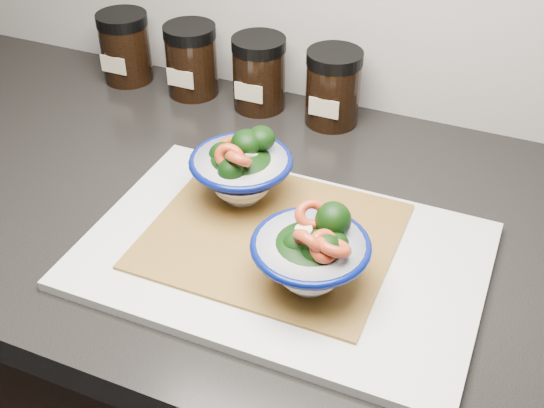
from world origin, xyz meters
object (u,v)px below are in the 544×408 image
at_px(bowl_left, 241,170).
at_px(spice_jar_a, 125,47).
at_px(bowl_right, 312,255).
at_px(spice_jar_c, 259,73).
at_px(spice_jar_b, 191,60).
at_px(spice_jar_d, 333,88).
at_px(cutting_board, 282,255).

xyz_separation_m(bowl_left, spice_jar_a, (-0.32, 0.24, 0.00)).
xyz_separation_m(bowl_left, bowl_right, (0.13, -0.11, 0.00)).
bearing_deg(spice_jar_c, spice_jar_a, 180.00).
xyz_separation_m(bowl_right, spice_jar_b, (-0.33, 0.36, 0.00)).
distance_m(bowl_right, spice_jar_d, 0.37).
xyz_separation_m(spice_jar_a, spice_jar_b, (0.12, 0.00, 0.00)).
bearing_deg(spice_jar_d, cutting_board, -81.05).
bearing_deg(bowl_right, spice_jar_b, 133.06).
bearing_deg(cutting_board, spice_jar_c, 118.00).
relative_size(spice_jar_b, spice_jar_c, 1.00).
bearing_deg(spice_jar_c, cutting_board, -62.00).
distance_m(cutting_board, spice_jar_b, 0.43).
xyz_separation_m(cutting_board, spice_jar_c, (-0.17, 0.32, 0.05)).
bearing_deg(spice_jar_a, spice_jar_c, 0.00).
distance_m(cutting_board, spice_jar_a, 0.52).
relative_size(bowl_left, spice_jar_b, 1.12).
height_order(bowl_left, spice_jar_a, same).
bearing_deg(spice_jar_b, spice_jar_d, 0.00).
xyz_separation_m(cutting_board, spice_jar_b, (-0.28, 0.32, 0.05)).
relative_size(bowl_left, bowl_right, 1.01).
bearing_deg(cutting_board, spice_jar_a, 142.06).
xyz_separation_m(cutting_board, spice_jar_a, (-0.41, 0.32, 0.05)).
relative_size(bowl_left, spice_jar_a, 1.12).
bearing_deg(spice_jar_b, cutting_board, -48.08).
bearing_deg(spice_jar_b, bowl_right, -46.94).
distance_m(bowl_right, spice_jar_b, 0.49).
distance_m(spice_jar_c, spice_jar_d, 0.12).
height_order(spice_jar_a, spice_jar_d, same).
relative_size(bowl_left, spice_jar_c, 1.12).
xyz_separation_m(bowl_right, spice_jar_d, (-0.10, 0.36, 0.00)).
distance_m(spice_jar_a, spice_jar_b, 0.12).
distance_m(cutting_board, bowl_right, 0.08).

